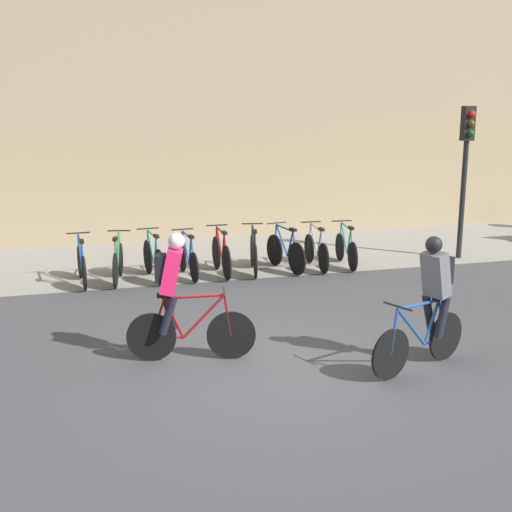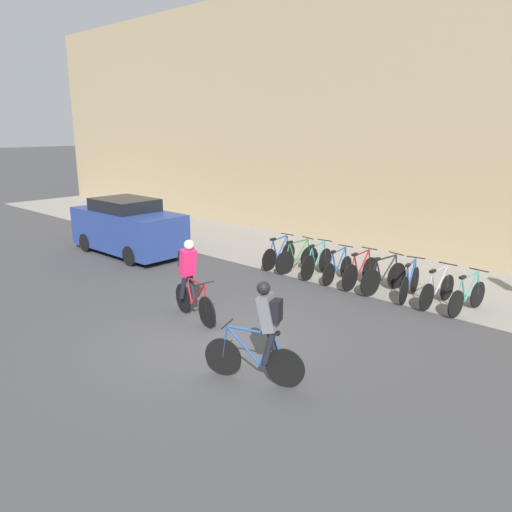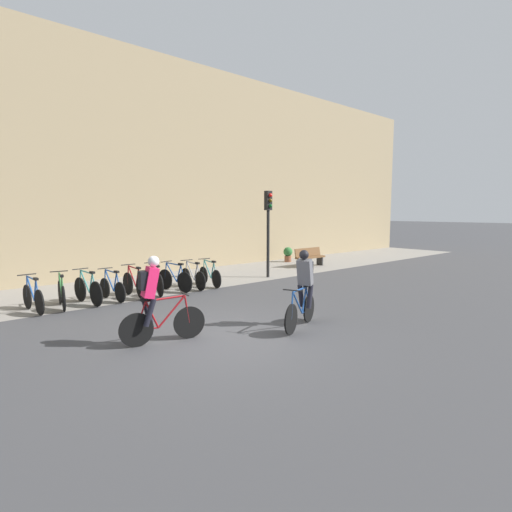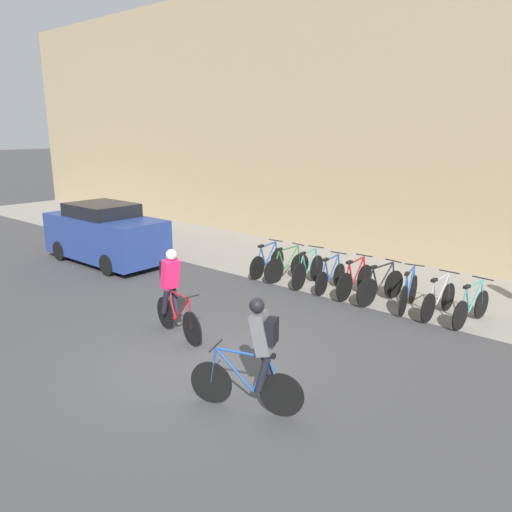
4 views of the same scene
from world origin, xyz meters
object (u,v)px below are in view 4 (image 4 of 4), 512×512
Objects in this scene: parked_bike_8 at (471,307)px; parked_bike_5 at (381,286)px; parked_bike_2 at (308,270)px; parked_car at (105,234)px; parked_bike_7 at (439,299)px; parked_bike_0 at (267,262)px; parked_bike_6 at (409,292)px; cyclist_grey at (257,352)px; parked_bike_3 at (331,276)px; cyclist_pink at (173,290)px; parked_bike_1 at (287,266)px; parked_bike_4 at (355,280)px.

parked_bike_5 is at bearing 179.97° from parked_bike_8.
parked_car is at bearing -160.99° from parked_bike_2.
parked_bike_7 is 1.03× the size of parked_bike_8.
parked_bike_5 is at bearing 0.01° from parked_bike_0.
parked_bike_5 is 1.03× the size of parked_bike_6.
parked_car reaches higher than cyclist_grey.
parked_bike_0 is 1.00× the size of parked_bike_6.
parked_bike_5 is (1.41, 0.00, 0.03)m from parked_bike_3.
parked_bike_0 is at bearing 105.10° from cyclist_pink.
cyclist_pink is 1.04× the size of parked_bike_2.
cyclist_pink reaches higher than parked_bike_6.
parked_bike_6 is (-0.16, 5.59, -0.54)m from cyclist_grey.
parked_bike_6 is at bearing 91.66° from cyclist_grey.
parked_car is at bearing -166.67° from parked_bike_6.
parked_bike_1 is 4.23m from parked_bike_7.
parked_bike_1 is at bearing -180.00° from parked_bike_4.
parked_bike_0 is at bearing 24.02° from parked_car.
parked_bike_4 is 7.93m from parked_car.
parked_car is at bearing 158.69° from cyclist_pink.
cyclist_grey reaches higher than parked_bike_2.
parked_bike_2 is at bearing 179.98° from parked_bike_8.
parked_bike_4 reaches higher than parked_bike_5.
parked_bike_2 is 1.03× the size of parked_bike_6.
parked_bike_6 reaches higher than parked_bike_3.
parked_bike_0 is 1.01× the size of parked_bike_1.
parked_bike_8 is at bearing -0.03° from parked_bike_5.
parked_bike_6 is 0.98× the size of parked_bike_7.
cyclist_pink is at bearing -109.76° from parked_bike_4.
parked_bike_7 is at bearing -0.04° from parked_bike_4.
parked_bike_8 is at bearing 77.42° from cyclist_grey.
cyclist_pink is at bearing -21.31° from parked_car.
parked_bike_1 is 1.03× the size of parked_bike_3.
parked_bike_7 is at bearing -0.04° from parked_bike_5.
cyclist_grey reaches higher than parked_bike_0.
parked_bike_4 is (2.12, 0.00, 0.01)m from parked_bike_1.
parked_bike_5 is at bearing -179.98° from parked_bike_6.
cyclist_grey is 6.35m from parked_bike_2.
cyclist_grey reaches higher than parked_bike_7.
parked_bike_3 is 0.96× the size of parked_bike_6.
parked_bike_3 is (0.71, -0.00, -0.03)m from parked_bike_2.
parked_bike_2 is at bearing 0.01° from parked_bike_1.
parked_bike_8 is at bearing 0.01° from parked_bike_7.
parked_bike_4 is at bearing 179.98° from parked_bike_5.
parked_bike_6 is at bearing 0.01° from parked_bike_0.
parked_bike_1 is at bearing 96.44° from cyclist_pink.
parked_bike_3 is 2.12m from parked_bike_6.
cyclist_pink is 4.61m from parked_bike_3.
parked_bike_2 is 2.82m from parked_bike_6.
parked_bike_8 is (4.43, 4.48, -0.56)m from cyclist_pink.
parked_bike_3 is at bearing -0.11° from parked_bike_2.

